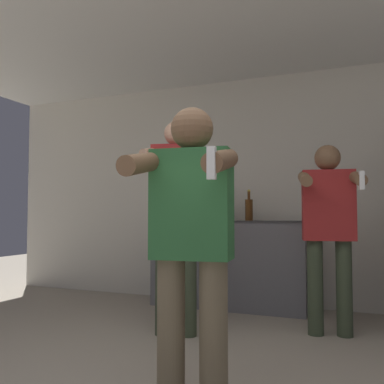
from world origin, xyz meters
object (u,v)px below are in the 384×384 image
(bottle_short_whiskey, at_px, (187,213))
(person_spectator_back, at_px, (329,221))
(bottle_green_wine, at_px, (223,208))
(person_man_side, at_px, (176,211))
(bottle_brown_liquor, at_px, (249,209))
(person_woman_foreground, at_px, (191,234))
(bottle_tall_gin, at_px, (211,207))

(bottle_short_whiskey, xyz_separation_m, person_spectator_back, (1.58, -0.72, -0.08))
(bottle_green_wine, xyz_separation_m, person_man_side, (-0.02, -1.19, -0.03))
(person_man_side, bearing_deg, bottle_green_wine, 89.01)
(bottle_brown_liquor, relative_size, person_woman_foreground, 0.21)
(person_man_side, relative_size, person_spectator_back, 1.13)
(person_man_side, height_order, person_spectator_back, person_man_side)
(bottle_short_whiskey, relative_size, bottle_green_wine, 0.79)
(bottle_brown_liquor, height_order, bottle_short_whiskey, bottle_brown_liquor)
(bottle_brown_liquor, bearing_deg, person_spectator_back, -39.66)
(bottle_brown_liquor, relative_size, bottle_green_wine, 1.05)
(person_woman_foreground, xyz_separation_m, person_spectator_back, (0.55, 1.66, 0.04))
(bottle_brown_liquor, relative_size, bottle_short_whiskey, 1.33)
(bottle_brown_liquor, bearing_deg, person_man_side, -104.88)
(bottle_green_wine, height_order, person_man_side, person_man_side)
(person_man_side, xyz_separation_m, person_spectator_back, (1.18, 0.47, -0.09))
(bottle_short_whiskey, bearing_deg, person_woman_foreground, -66.63)
(bottle_short_whiskey, distance_m, person_spectator_back, 1.74)
(bottle_brown_liquor, bearing_deg, bottle_green_wine, 180.00)
(bottle_brown_liquor, height_order, bottle_tall_gin, bottle_tall_gin)
(bottle_tall_gin, bearing_deg, person_spectator_back, -29.06)
(bottle_tall_gin, bearing_deg, bottle_brown_liquor, 0.00)
(bottle_short_whiskey, distance_m, person_woman_foreground, 2.60)
(person_man_side, bearing_deg, person_woman_foreground, -62.14)
(bottle_green_wine, bearing_deg, bottle_short_whiskey, -180.00)
(bottle_green_wine, height_order, person_woman_foreground, person_woman_foreground)
(person_spectator_back, bearing_deg, person_man_side, -158.41)
(bottle_tall_gin, distance_m, person_man_side, 1.19)
(person_woman_foreground, bearing_deg, person_spectator_back, 71.67)
(person_man_side, bearing_deg, bottle_tall_gin, 95.36)
(bottle_green_wine, height_order, bottle_tall_gin, bottle_tall_gin)
(bottle_green_wine, distance_m, bottle_tall_gin, 0.13)
(bottle_short_whiskey, distance_m, person_man_side, 1.25)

